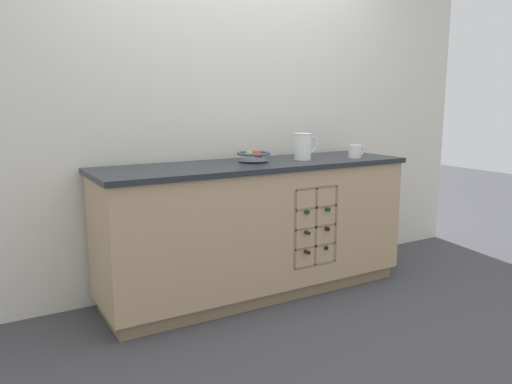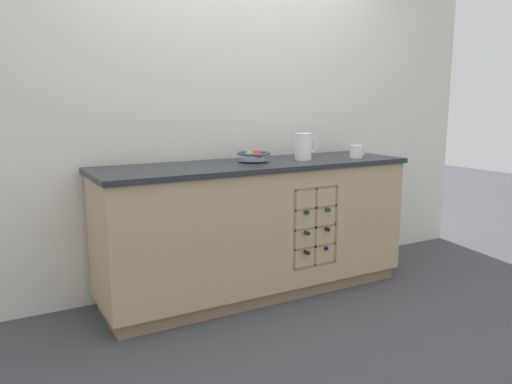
{
  "view_description": "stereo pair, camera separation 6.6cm",
  "coord_description": "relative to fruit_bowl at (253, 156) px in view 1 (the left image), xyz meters",
  "views": [
    {
      "loc": [
        -1.7,
        -2.88,
        1.33
      ],
      "look_at": [
        0.0,
        0.0,
        0.72
      ],
      "focal_mm": 35.0,
      "sensor_mm": 36.0,
      "label": 1
    },
    {
      "loc": [
        -1.64,
        -2.91,
        1.33
      ],
      "look_at": [
        0.0,
        0.0,
        0.72
      ],
      "focal_mm": 35.0,
      "sensor_mm": 36.0,
      "label": 2
    }
  ],
  "objects": [
    {
      "name": "white_pitcher",
      "position": [
        0.36,
        -0.07,
        0.06
      ],
      "size": [
        0.18,
        0.12,
        0.19
      ],
      "color": "white",
      "rests_on": "kitchen_island"
    },
    {
      "name": "ground_plane",
      "position": [
        -0.01,
        -0.04,
        -0.96
      ],
      "size": [
        14.0,
        14.0,
        0.0
      ],
      "primitive_type": "plane",
      "color": "#424247"
    },
    {
      "name": "fruit_bowl",
      "position": [
        0.0,
        0.0,
        0.0
      ],
      "size": [
        0.23,
        0.23,
        0.08
      ],
      "color": "#4C5666",
      "rests_on": "kitchen_island"
    },
    {
      "name": "back_wall",
      "position": [
        -0.01,
        0.32,
        0.31
      ],
      "size": [
        4.54,
        0.06,
        2.55
      ],
      "primitive_type": "cube",
      "color": "silver",
      "rests_on": "ground_plane"
    },
    {
      "name": "ceramic_mug",
      "position": [
        0.76,
        -0.17,
        0.0
      ],
      "size": [
        0.13,
        0.09,
        0.09
      ],
      "color": "white",
      "rests_on": "kitchen_island"
    },
    {
      "name": "kitchen_island",
      "position": [
        -0.0,
        -0.05,
        -0.5
      ],
      "size": [
        2.18,
        0.65,
        0.92
      ],
      "color": "#8B7354",
      "rests_on": "ground_plane"
    }
  ]
}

